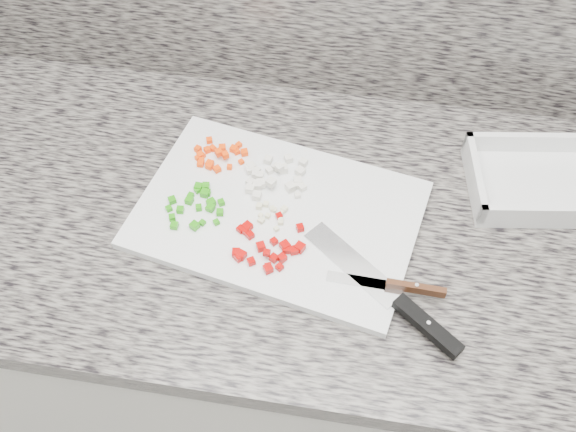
# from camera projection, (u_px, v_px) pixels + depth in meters

# --- Properties ---
(cabinet) EXTENTS (3.92, 0.62, 0.86)m
(cabinet) POSITION_uv_depth(u_px,v_px,m) (306.00, 339.00, 1.43)
(cabinet) COLOR beige
(cabinet) RESTS_ON ground
(countertop) EXTENTS (3.96, 0.64, 0.04)m
(countertop) POSITION_uv_depth(u_px,v_px,m) (313.00, 221.00, 1.06)
(countertop) COLOR #69645C
(countertop) RESTS_ON cabinet
(cutting_board) EXTENTS (0.49, 0.38, 0.01)m
(cutting_board) POSITION_uv_depth(u_px,v_px,m) (278.00, 214.00, 1.04)
(cutting_board) COLOR silver
(cutting_board) RESTS_ON countertop
(carrot_pile) EXTENTS (0.09, 0.08, 0.02)m
(carrot_pile) POSITION_uv_depth(u_px,v_px,m) (217.00, 154.00, 1.10)
(carrot_pile) COLOR #FF4005
(carrot_pile) RESTS_ON cutting_board
(onion_pile) EXTENTS (0.11, 0.10, 0.02)m
(onion_pile) POSITION_uv_depth(u_px,v_px,m) (273.00, 177.00, 1.07)
(onion_pile) COLOR silver
(onion_pile) RESTS_ON cutting_board
(green_pepper_pile) EXTENTS (0.10, 0.10, 0.01)m
(green_pepper_pile) POSITION_uv_depth(u_px,v_px,m) (198.00, 204.00, 1.04)
(green_pepper_pile) COLOR #228B0C
(green_pepper_pile) RESTS_ON cutting_board
(red_pepper_pile) EXTENTS (0.11, 0.12, 0.02)m
(red_pepper_pile) POSITION_uv_depth(u_px,v_px,m) (267.00, 248.00, 0.98)
(red_pepper_pile) COLOR #AB0402
(red_pepper_pile) RESTS_ON cutting_board
(garlic_pile) EXTENTS (0.05, 0.05, 0.01)m
(garlic_pile) POSITION_uv_depth(u_px,v_px,m) (272.00, 213.00, 1.03)
(garlic_pile) COLOR beige
(garlic_pile) RESTS_ON cutting_board
(chef_knife) EXTENTS (0.25, 0.20, 0.02)m
(chef_knife) POSITION_uv_depth(u_px,v_px,m) (401.00, 304.00, 0.93)
(chef_knife) COLOR silver
(chef_knife) RESTS_ON cutting_board
(paring_knife) EXTENTS (0.18, 0.02, 0.02)m
(paring_knife) POSITION_uv_depth(u_px,v_px,m) (401.00, 286.00, 0.94)
(paring_knife) COLOR silver
(paring_knife) RESTS_ON cutting_board
(tray) EXTENTS (0.25, 0.20, 0.05)m
(tray) POSITION_uv_depth(u_px,v_px,m) (539.00, 182.00, 1.07)
(tray) COLOR silver
(tray) RESTS_ON countertop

